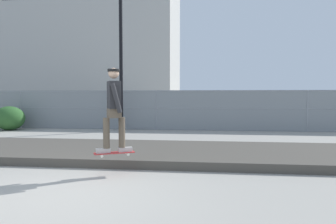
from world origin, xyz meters
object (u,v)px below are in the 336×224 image
Objects in this scene: street_lamp at (121,28)px; parked_car_mid at (174,110)px; skateboard at (114,153)px; skater at (114,105)px; parked_car_near at (67,110)px; shrub_center at (9,118)px.

parked_car_mid is at bearing 55.45° from street_lamp.
skateboard is 0.48× the size of skater.
parked_car_near is 3.28m from shrub_center.
parked_car_near is 5.96m from parked_car_mid.
street_lamp reaches higher than skateboard.
skater is at bearing -60.76° from parked_car_near.
parked_car_near reaches higher than shrub_center.
shrub_center is (-7.26, 7.46, 0.10)m from skateboard.
parked_car_near is (-3.82, 2.61, -3.78)m from street_lamp.
skater is 0.38× the size of parked_car_mid.
skater is at bearing -75.59° from street_lamp.
street_lamp is 6.66m from shrub_center.
street_lamp is at bearing 104.41° from skateboard.
skateboard is 0.18× the size of parked_car_mid.
skater is at bearing 0.00° from skateboard.
street_lamp reaches higher than parked_car_mid.
skater is 8.65m from street_lamp.
skater is 0.38× the size of parked_car_near.
shrub_center is (-1.44, -2.94, -0.28)m from parked_car_near.
parked_car_near is at bearing 63.82° from shrub_center.
skater is 10.45m from shrub_center.
street_lamp is 5.23× the size of shrub_center.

